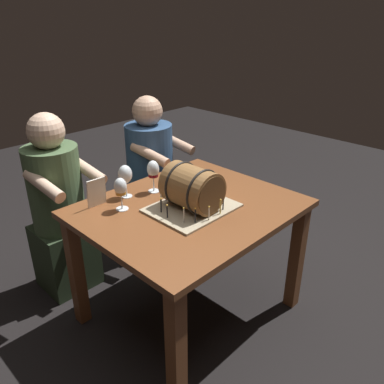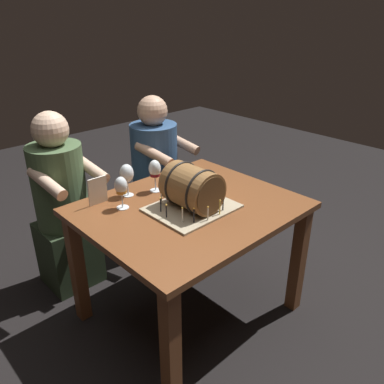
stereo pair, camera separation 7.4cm
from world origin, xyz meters
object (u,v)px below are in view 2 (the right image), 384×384
object	(u,v)px
person_seated_right	(156,178)
barrel_cake	(192,190)
wine_glass_empty	(127,174)
wine_glass_red	(155,170)
person_seated_left	(63,210)
wine_glass_amber	(121,187)
dining_table	(190,224)
menu_card	(98,191)

from	to	relation	value
person_seated_right	barrel_cake	bearing A→B (deg)	-115.69
barrel_cake	person_seated_right	distance (m)	0.96
wine_glass_empty	wine_glass_red	distance (m)	0.17
barrel_cake	person_seated_left	distance (m)	0.95
wine_glass_amber	dining_table	bearing A→B (deg)	-39.17
barrel_cake	person_seated_left	world-z (taller)	person_seated_left
barrel_cake	wine_glass_red	bearing A→B (deg)	89.60
wine_glass_empty	person_seated_left	world-z (taller)	person_seated_left
wine_glass_empty	wine_glass_amber	world-z (taller)	wine_glass_empty
person_seated_left	wine_glass_empty	bearing A→B (deg)	-65.09
wine_glass_amber	wine_glass_red	bearing A→B (deg)	10.60
wine_glass_red	dining_table	bearing A→B (deg)	-87.01
barrel_cake	menu_card	world-z (taller)	barrel_cake
wine_glass_amber	person_seated_right	world-z (taller)	person_seated_right
menu_card	person_seated_left	size ratio (longest dim) A/B	0.13
person_seated_right	wine_glass_empty	bearing A→B (deg)	-140.74
dining_table	wine_glass_amber	bearing A→B (deg)	140.83
wine_glass_red	person_seated_right	world-z (taller)	person_seated_right
barrel_cake	wine_glass_empty	size ratio (longest dim) A/B	2.29
wine_glass_empty	wine_glass_red	xyz separation A→B (m)	(0.15, -0.06, -0.00)
wine_glass_empty	menu_card	xyz separation A→B (m)	(-0.18, 0.02, -0.05)
wine_glass_empty	menu_card	bearing A→B (deg)	173.11
barrel_cake	person_seated_right	bearing A→B (deg)	64.31
wine_glass_red	person_seated_right	xyz separation A→B (m)	(0.39, 0.50, -0.33)
wine_glass_empty	wine_glass_amber	bearing A→B (deg)	-136.07
dining_table	wine_glass_red	size ratio (longest dim) A/B	5.86
wine_glass_amber	person_seated_right	size ratio (longest dim) A/B	0.15
barrel_cake	person_seated_right	world-z (taller)	person_seated_right
wine_glass_amber	wine_glass_red	xyz separation A→B (m)	(0.27, 0.05, 0.01)
barrel_cake	person_seated_right	size ratio (longest dim) A/B	0.37
barrel_cake	wine_glass_red	world-z (taller)	barrel_cake
barrel_cake	dining_table	bearing A→B (deg)	65.30
wine_glass_empty	menu_card	distance (m)	0.19
person_seated_left	person_seated_right	world-z (taller)	person_seated_left
dining_table	wine_glass_empty	world-z (taller)	wine_glass_empty
barrel_cake	person_seated_left	bearing A→B (deg)	113.70
dining_table	barrel_cake	bearing A→B (deg)	-114.70
wine_glass_empty	person_seated_right	distance (m)	0.78
wine_glass_empty	menu_card	size ratio (longest dim) A/B	1.20
wine_glass_amber	menu_card	bearing A→B (deg)	117.53
person_seated_left	person_seated_right	distance (m)	0.75
wine_glass_empty	person_seated_left	bearing A→B (deg)	114.91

